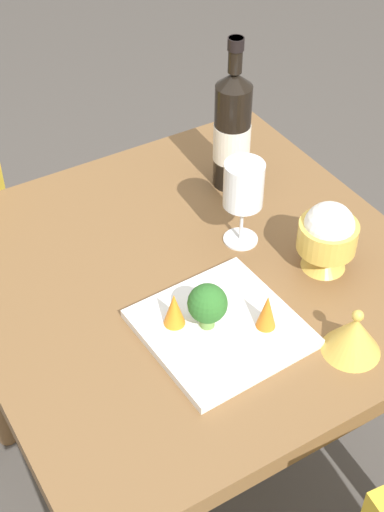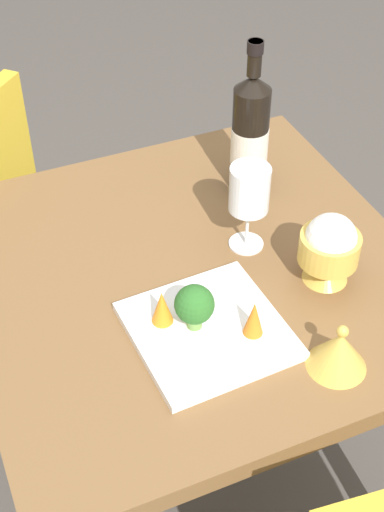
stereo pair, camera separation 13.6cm
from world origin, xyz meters
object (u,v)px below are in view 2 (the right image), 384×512
at_px(rice_bowl, 329,248).
at_px(carrot_garnish_right, 162,307).
at_px(wine_bottle, 250,134).
at_px(broccoli_floret, 194,305).
at_px(carrot_garnish_left, 254,318).
at_px(serving_plate, 208,330).
at_px(wine_glass, 249,191).
at_px(rice_bowl_lid, 339,350).

bearing_deg(rice_bowl, carrot_garnish_right, -0.62).
height_order(wine_bottle, broccoli_floret, wine_bottle).
relative_size(wine_bottle, carrot_garnish_left, 4.76).
xyz_separation_m(wine_bottle, serving_plate, (0.25, 0.35, -0.12)).
bearing_deg(broccoli_floret, wine_glass, -136.99).
distance_m(wine_glass, rice_bowl_lid, 0.34).
xyz_separation_m(rice_bowl_lid, serving_plate, (0.16, -0.15, -0.03)).
distance_m(rice_bowl, rice_bowl_lid, 0.21).
xyz_separation_m(wine_bottle, carrot_garnish_right, (0.31, 0.31, -0.08)).
bearing_deg(wine_glass, rice_bowl, 122.91).
relative_size(rice_bowl, rice_bowl_lid, 1.42).
bearing_deg(rice_bowl_lid, rice_bowl, -115.82).
bearing_deg(carrot_garnish_right, broccoli_floret, 144.34).
bearing_deg(rice_bowl, serving_plate, 9.23).
distance_m(serving_plate, carrot_garnish_right, 0.09).
relative_size(serving_plate, carrot_garnish_right, 3.92).
distance_m(rice_bowl_lid, serving_plate, 0.22).
distance_m(rice_bowl, broccoli_floret, 0.28).
bearing_deg(rice_bowl, broccoli_floret, 6.04).
bearing_deg(rice_bowl, rice_bowl_lid, 64.18).
height_order(broccoli_floret, carrot_garnish_right, broccoli_floret).
height_order(broccoli_floret, carrot_garnish_left, broccoli_floret).
xyz_separation_m(wine_glass, serving_plate, (0.16, 0.18, -0.12)).
height_order(wine_bottle, serving_plate, wine_bottle).
bearing_deg(wine_bottle, serving_plate, 54.72).
distance_m(serving_plate, broccoli_floret, 0.06).
bearing_deg(carrot_garnish_left, broccoli_floret, -31.78).
bearing_deg(carrot_garnish_right, wine_glass, -148.82).
height_order(rice_bowl, carrot_garnish_left, rice_bowl).
distance_m(wine_glass, carrot_garnish_left, 0.26).
height_order(wine_bottle, wine_glass, wine_bottle).
height_order(rice_bowl_lid, serving_plate, rice_bowl_lid).
bearing_deg(broccoli_floret, rice_bowl, -173.96).
distance_m(wine_glass, carrot_garnish_right, 0.28).
xyz_separation_m(serving_plate, carrot_garnish_left, (-0.07, 0.04, 0.04)).
xyz_separation_m(rice_bowl, carrot_garnish_right, (0.32, -0.00, -0.02)).
relative_size(broccoli_floret, carrot_garnish_right, 1.28).
bearing_deg(wine_glass, broccoli_floret, 43.01).
xyz_separation_m(wine_glass, broccoli_floret, (0.18, 0.17, -0.06)).
xyz_separation_m(wine_glass, rice_bowl, (-0.09, 0.14, -0.05)).
xyz_separation_m(broccoli_floret, carrot_garnish_right, (0.05, -0.03, -0.02)).
relative_size(rice_bowl_lid, broccoli_floret, 1.17).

